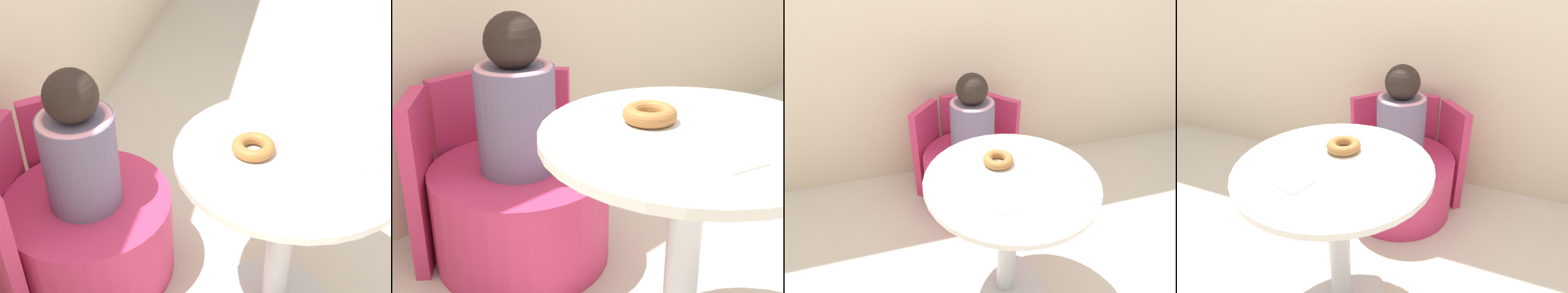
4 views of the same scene
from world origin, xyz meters
TOP-DOWN VIEW (x-y plane):
  - ground_plane at (0.00, 0.00)m, footprint 12.00×12.00m
  - back_wall at (0.00, 1.13)m, footprint 6.00×0.06m
  - round_table at (-0.03, -0.05)m, footprint 0.73×0.73m
  - tub_chair at (-0.00, 0.68)m, footprint 0.64×0.64m
  - booth_backrest at (-0.00, 0.94)m, footprint 0.74×0.27m
  - child_figure at (-0.00, 0.68)m, footprint 0.27×0.27m
  - donut at (-0.04, 0.07)m, footprint 0.14×0.14m
  - paper_napkin at (-0.10, -0.20)m, footprint 0.13×0.13m

SIDE VIEW (x-z plane):
  - ground_plane at x=0.00m, z-range 0.00..0.00m
  - tub_chair at x=0.00m, z-range 0.00..0.36m
  - booth_backrest at x=0.00m, z-range 0.00..0.63m
  - round_table at x=-0.03m, z-range 0.16..0.87m
  - child_figure at x=0.00m, z-range 0.33..0.87m
  - paper_napkin at x=-0.10m, z-range 0.71..0.71m
  - donut at x=-0.04m, z-range 0.71..0.75m
  - back_wall at x=0.00m, z-range 0.00..2.40m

